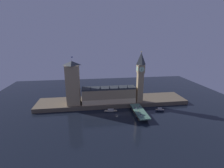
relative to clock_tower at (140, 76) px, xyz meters
The scene contains 14 objects.
ground_plane 63.17m from the clock_tower, 145.50° to the right, with size 400.00×400.00×0.00m, color black.
embankment 57.16m from the clock_tower, 160.18° to the left, with size 220.00×42.00×5.83m.
parliament_hall 51.91m from the clock_tower, behind, with size 75.27×16.57×27.26m.
clock_tower is the anchor object (origin of this frame).
victoria_tower 93.80m from the clock_tower, behind, with size 18.25×18.25×66.25m.
bridge 51.35m from the clock_tower, 106.18° to the right, with size 13.53×46.00×5.83m.
car_northbound_lead 45.64m from the clock_tower, 117.41° to the right, with size 2.03×3.92×1.40m.
car_northbound_trail 59.26m from the clock_tower, 105.03° to the right, with size 1.91×4.57×1.33m.
car_southbound_trail 42.92m from the clock_tower, 106.56° to the right, with size 2.05×3.93×1.57m.
pedestrian_near_rail 57.84m from the clock_tower, 109.62° to the right, with size 0.38×0.38×1.84m.
street_lamp_near 58.70m from the clock_tower, 108.58° to the right, with size 1.34×0.60×6.80m.
street_lamp_far 40.61m from the clock_tower, 133.83° to the right, with size 1.34×0.60×6.71m.
boat_upstream 63.53m from the clock_tower, 159.77° to the right, with size 18.23×5.54×3.95m.
boat_downstream 53.20m from the clock_tower, 46.88° to the right, with size 12.73×6.19×4.50m.
Camera 1 is at (-33.14, -188.03, 93.95)m, focal length 26.00 mm.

